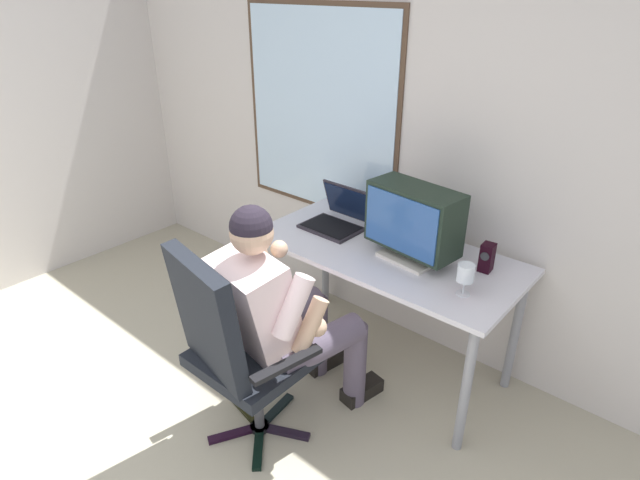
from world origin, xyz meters
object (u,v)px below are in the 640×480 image
object	(u,v)px
laptop	(339,216)
desk_speaker	(487,257)
desk	(385,264)
person_seated	(284,311)
crt_monitor	(414,220)
wine_glass	(466,274)
office_chair	(232,342)

from	to	relation	value
laptop	desk_speaker	xyz separation A→B (m)	(0.89, 0.06, 0.01)
desk	laptop	distance (m)	0.43
desk	laptop	world-z (taller)	laptop
desk_speaker	laptop	bearing A→B (deg)	-176.16
person_seated	crt_monitor	bearing A→B (deg)	67.38
person_seated	laptop	world-z (taller)	person_seated
person_seated	wine_glass	size ratio (longest dim) A/B	7.91
office_chair	wine_glass	bearing A→B (deg)	49.52
office_chair	laptop	world-z (taller)	office_chair
laptop	office_chair	bearing A→B (deg)	-78.23
crt_monitor	desk	bearing A→B (deg)	-177.88
laptop	desk_speaker	bearing A→B (deg)	3.84
desk	desk_speaker	world-z (taller)	desk_speaker
laptop	wine_glass	size ratio (longest dim) A/B	2.20
person_seated	office_chair	bearing A→B (deg)	-99.62
desk	office_chair	distance (m)	0.97
desk	desk_speaker	size ratio (longest dim) A/B	9.86
office_chair	laptop	xyz separation A→B (m)	(-0.21, 1.03, 0.21)
laptop	person_seated	bearing A→B (deg)	-70.57
person_seated	laptop	distance (m)	0.81
person_seated	desk	bearing A→B (deg)	78.98
crt_monitor	laptop	size ratio (longest dim) A/B	1.47
desk	crt_monitor	world-z (taller)	crt_monitor
desk	office_chair	size ratio (longest dim) A/B	1.37
desk	crt_monitor	bearing A→B (deg)	2.12
office_chair	desk_speaker	bearing A→B (deg)	58.04
desk	desk_speaker	distance (m)	0.55
desk	wine_glass	size ratio (longest dim) A/B	9.40
wine_glass	desk_speaker	world-z (taller)	wine_glass
desk	office_chair	bearing A→B (deg)	-100.60
desk	desk_speaker	bearing A→B (deg)	15.67
office_chair	person_seated	world-z (taller)	person_seated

